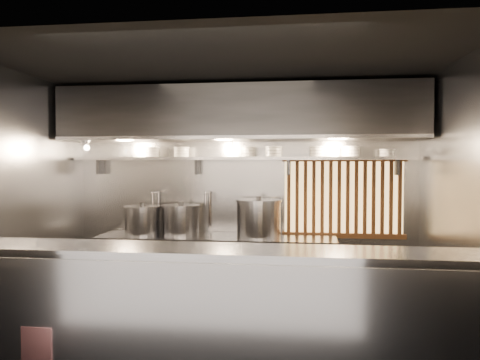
% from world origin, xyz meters
% --- Properties ---
extents(floor, '(4.50, 4.50, 0.00)m').
position_xyz_m(floor, '(0.00, 0.00, 0.00)').
color(floor, black).
rests_on(floor, ground).
extents(ceiling, '(4.50, 4.50, 0.00)m').
position_xyz_m(ceiling, '(0.00, 0.00, 2.80)').
color(ceiling, black).
rests_on(ceiling, wall_back).
extents(wall_back, '(4.50, 0.00, 4.50)m').
position_xyz_m(wall_back, '(0.00, 1.50, 1.40)').
color(wall_back, gray).
rests_on(wall_back, floor).
extents(wall_left, '(0.00, 3.00, 3.00)m').
position_xyz_m(wall_left, '(-2.25, 0.00, 1.40)').
color(wall_left, gray).
rests_on(wall_left, floor).
extents(wall_right, '(0.00, 3.00, 3.00)m').
position_xyz_m(wall_right, '(2.25, 0.00, 1.40)').
color(wall_right, gray).
rests_on(wall_right, floor).
extents(serving_counter, '(4.50, 0.56, 1.13)m').
position_xyz_m(serving_counter, '(0.00, -0.96, 0.57)').
color(serving_counter, '#96969B').
rests_on(serving_counter, floor).
extents(cooking_bench, '(3.00, 0.70, 0.90)m').
position_xyz_m(cooking_bench, '(-0.30, 1.13, 0.45)').
color(cooking_bench, '#96969B').
rests_on(cooking_bench, floor).
extents(bowl_shelf, '(4.40, 0.34, 0.04)m').
position_xyz_m(bowl_shelf, '(0.00, 1.32, 1.88)').
color(bowl_shelf, '#96969B').
rests_on(bowl_shelf, wall_back).
extents(exhaust_hood, '(4.40, 0.81, 0.65)m').
position_xyz_m(exhaust_hood, '(0.00, 1.10, 2.42)').
color(exhaust_hood, '#2D2D30').
rests_on(exhaust_hood, ceiling).
extents(wood_screen, '(1.56, 0.09, 1.04)m').
position_xyz_m(wood_screen, '(1.30, 1.45, 1.38)').
color(wood_screen, '#F7C46F').
rests_on(wood_screen, wall_back).
extents(faucet_left, '(0.04, 0.30, 0.50)m').
position_xyz_m(faucet_left, '(-1.15, 1.37, 1.31)').
color(faucet_left, silver).
rests_on(faucet_left, wall_back).
extents(faucet_right, '(0.04, 0.30, 0.50)m').
position_xyz_m(faucet_right, '(-0.45, 1.37, 1.31)').
color(faucet_right, silver).
rests_on(faucet_right, wall_back).
extents(heat_lamp, '(0.25, 0.35, 0.20)m').
position_xyz_m(heat_lamp, '(-1.90, 0.85, 2.07)').
color(heat_lamp, '#96969B').
rests_on(heat_lamp, exhaust_hood).
extents(pendant_bulb, '(0.09, 0.09, 0.19)m').
position_xyz_m(pendant_bulb, '(-0.10, 1.20, 1.96)').
color(pendant_bulb, '#2D2D30').
rests_on(pendant_bulb, exhaust_hood).
extents(stock_pot_left, '(0.56, 0.56, 0.41)m').
position_xyz_m(stock_pot_left, '(-1.26, 1.11, 1.09)').
color(stock_pot_left, '#96969B').
rests_on(stock_pot_left, cooking_bench).
extents(stock_pot_mid, '(0.53, 0.53, 0.43)m').
position_xyz_m(stock_pot_mid, '(-0.77, 1.17, 1.09)').
color(stock_pot_mid, '#96969B').
rests_on(stock_pot_mid, cooking_bench).
extents(stock_pot_right, '(0.73, 0.73, 0.51)m').
position_xyz_m(stock_pot_right, '(0.24, 1.14, 1.13)').
color(stock_pot_right, '#96969B').
rests_on(stock_pot_right, cooking_bench).
extents(red_placard, '(0.26, 0.03, 0.36)m').
position_xyz_m(red_placard, '(-1.33, -1.22, 0.33)').
color(red_placard, '#B31322').
rests_on(red_placard, serving_counter).
extents(bowl_stack_0, '(0.21, 0.21, 0.13)m').
position_xyz_m(bowl_stack_0, '(-1.18, 1.32, 1.97)').
color(bowl_stack_0, white).
rests_on(bowl_stack_0, bowl_shelf).
extents(bowl_stack_1, '(0.21, 0.21, 0.13)m').
position_xyz_m(bowl_stack_1, '(-0.80, 1.32, 1.97)').
color(bowl_stack_1, white).
rests_on(bowl_stack_1, bowl_shelf).
extents(bowl_stack_2, '(0.20, 0.20, 0.13)m').
position_xyz_m(bowl_stack_2, '(0.08, 1.32, 1.97)').
color(bowl_stack_2, white).
rests_on(bowl_stack_2, bowl_shelf).
extents(bowl_stack_3, '(0.22, 0.22, 0.13)m').
position_xyz_m(bowl_stack_3, '(0.41, 1.32, 1.97)').
color(bowl_stack_3, white).
rests_on(bowl_stack_3, bowl_shelf).
extents(bowl_stack_4, '(0.21, 0.21, 0.13)m').
position_xyz_m(bowl_stack_4, '(0.97, 1.32, 1.97)').
color(bowl_stack_4, white).
rests_on(bowl_stack_4, bowl_shelf).
extents(bowl_stack_5, '(0.24, 0.24, 0.13)m').
position_xyz_m(bowl_stack_5, '(1.37, 1.32, 1.97)').
color(bowl_stack_5, white).
rests_on(bowl_stack_5, bowl_shelf).
extents(bowl_stack_6, '(0.20, 0.20, 0.09)m').
position_xyz_m(bowl_stack_6, '(1.82, 1.32, 1.95)').
color(bowl_stack_6, white).
rests_on(bowl_stack_6, bowl_shelf).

